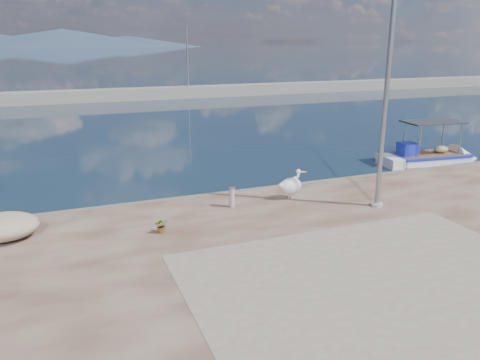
% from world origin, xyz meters
% --- Properties ---
extents(ground, '(1400.00, 1400.00, 0.00)m').
position_xyz_m(ground, '(0.00, 0.00, 0.00)').
color(ground, '#162635').
rests_on(ground, ground).
extents(quay_patch, '(9.00, 7.00, 0.01)m').
position_xyz_m(quay_patch, '(1.00, -3.00, 0.50)').
color(quay_patch, gray).
rests_on(quay_patch, quay).
extents(breakwater, '(120.00, 2.20, 7.50)m').
position_xyz_m(breakwater, '(-0.00, 40.00, 0.60)').
color(breakwater, gray).
rests_on(breakwater, ground).
extents(mountains, '(370.00, 280.00, 22.00)m').
position_xyz_m(mountains, '(4.39, 650.00, 9.51)').
color(mountains, '#28384C').
rests_on(mountains, ground).
extents(boat_right, '(5.37, 2.28, 2.51)m').
position_xyz_m(boat_right, '(11.53, 7.19, 0.20)').
color(boat_right, white).
rests_on(boat_right, ground).
extents(pelican, '(1.09, 0.52, 1.07)m').
position_xyz_m(pelican, '(1.82, 3.45, 1.01)').
color(pelican, tan).
rests_on(pelican, quay).
extents(lamp_post, '(0.44, 0.96, 7.00)m').
position_xyz_m(lamp_post, '(4.22, 1.73, 3.80)').
color(lamp_post, gray).
rests_on(lamp_post, quay).
extents(bollard_near, '(0.24, 0.24, 0.74)m').
position_xyz_m(bollard_near, '(-0.44, 3.42, 0.90)').
color(bollard_near, gray).
rests_on(bollard_near, quay).
extents(potted_plant, '(0.46, 0.42, 0.44)m').
position_xyz_m(potted_plant, '(-3.15, 2.08, 0.72)').
color(potted_plant, '#33722D').
rests_on(potted_plant, quay).
extents(net_pile_b, '(1.93, 1.50, 0.75)m').
position_xyz_m(net_pile_b, '(-7.44, 3.21, 0.88)').
color(net_pile_b, '#C4AA91').
rests_on(net_pile_b, quay).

